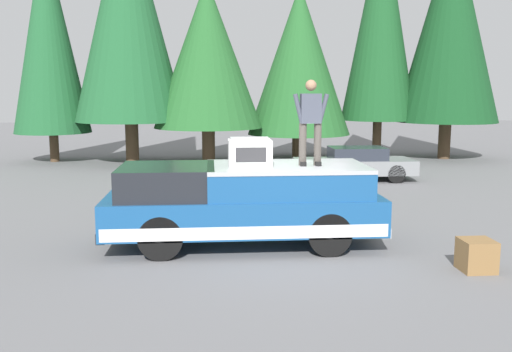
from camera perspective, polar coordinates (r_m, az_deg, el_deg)
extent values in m
plane|color=slate|center=(11.44, 2.60, -7.31)|extent=(90.00, 90.00, 0.00)
cube|color=navy|center=(11.53, -1.29, -3.59)|extent=(2.00, 5.50, 0.70)
cube|color=silver|center=(11.57, -1.28, -4.52)|extent=(2.01, 5.39, 0.24)
cube|color=black|center=(11.42, -8.90, -0.49)|extent=(1.84, 1.87, 0.60)
cube|color=navy|center=(11.50, 3.08, -0.54)|extent=(1.92, 3.19, 0.52)
cube|color=#A8AAAF|center=(11.45, 3.10, 0.94)|extent=(1.94, 3.19, 0.08)
cube|color=#232326|center=(11.75, -14.55, -4.99)|extent=(1.96, 0.16, 0.20)
cube|color=#B2B5BA|center=(12.04, 11.64, -4.55)|extent=(1.96, 0.16, 0.20)
cylinder|color=black|center=(10.79, -9.55, -6.10)|extent=(0.30, 0.84, 0.84)
cylinder|color=black|center=(12.43, -8.89, -4.10)|extent=(0.30, 0.84, 0.84)
cylinder|color=black|center=(10.98, 7.36, -5.79)|extent=(0.30, 0.84, 0.84)
cylinder|color=black|center=(12.60, 5.76, -3.87)|extent=(0.30, 0.84, 0.84)
cube|color=silver|center=(11.20, -0.63, 2.33)|extent=(0.64, 0.84, 0.52)
cube|color=#2D2D30|center=(10.88, -0.51, 2.14)|extent=(0.01, 0.59, 0.29)
cube|color=#99999E|center=(11.17, -0.63, 3.75)|extent=(0.58, 0.76, 0.04)
cylinder|color=#423D38|center=(11.38, 6.20, 3.19)|extent=(0.15, 0.15, 0.84)
cube|color=black|center=(11.38, 6.21, 1.26)|extent=(0.26, 0.11, 0.08)
cylinder|color=#423D38|center=(11.33, 4.71, 3.18)|extent=(0.15, 0.15, 0.84)
cube|color=black|center=(11.33, 4.72, 1.25)|extent=(0.26, 0.11, 0.08)
cube|color=#474C5B|center=(11.30, 5.51, 6.77)|extent=(0.24, 0.40, 0.58)
sphere|color=#A37A5B|center=(11.30, 5.54, 9.05)|extent=(0.22, 0.22, 0.22)
cylinder|color=#474C5B|center=(11.32, 6.77, 6.75)|extent=(0.09, 0.23, 0.58)
cylinder|color=#474C5B|center=(11.23, 4.30, 6.77)|extent=(0.09, 0.23, 0.58)
cube|color=gray|center=(20.11, 9.81, 0.97)|extent=(1.64, 4.10, 0.50)
cube|color=#282D38|center=(20.08, 10.13, 2.27)|extent=(1.31, 1.89, 0.42)
cylinder|color=black|center=(19.16, 6.65, 0.12)|extent=(0.20, 0.62, 0.62)
cylinder|color=black|center=(20.56, 5.87, 0.71)|extent=(0.20, 0.62, 0.62)
cylinder|color=black|center=(19.82, 13.88, 0.20)|extent=(0.20, 0.62, 0.62)
cylinder|color=black|center=(21.17, 12.65, 0.78)|extent=(0.20, 0.62, 0.62)
cube|color=olive|center=(10.74, 21.27, -7.43)|extent=(0.56, 0.56, 0.56)
cylinder|color=#4C3826|center=(27.39, 18.39, 3.42)|extent=(0.54, 0.54, 1.68)
cone|color=#14421E|center=(27.44, 18.92, 14.31)|extent=(4.53, 4.53, 8.73)
cylinder|color=#4C3826|center=(27.02, 12.03, 3.68)|extent=(0.41, 0.41, 1.75)
cone|color=#194C23|center=(27.11, 12.41, 15.36)|extent=(3.38, 3.38, 9.28)
cylinder|color=#4C3826|center=(26.09, 4.26, 2.99)|extent=(0.56, 0.56, 1.13)
cone|color=#235B28|center=(26.00, 4.36, 11.52)|extent=(4.63, 4.63, 6.62)
cylinder|color=#4C3826|center=(24.64, -4.79, 3.11)|extent=(0.56, 0.56, 1.52)
cone|color=#235B28|center=(24.57, -4.90, 12.10)|extent=(4.64, 4.64, 6.19)
cylinder|color=#4C3826|center=(25.15, -12.33, 3.36)|extent=(0.56, 0.56, 1.79)
cone|color=#1E562D|center=(25.26, -12.75, 15.93)|extent=(4.67, 4.67, 9.25)
cylinder|color=#4C3826|center=(26.47, -19.59, 2.75)|extent=(0.39, 0.39, 1.27)
cone|color=#1E562D|center=(26.45, -20.14, 13.27)|extent=(3.26, 3.26, 8.45)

